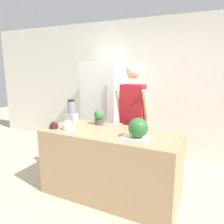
{
  "coord_description": "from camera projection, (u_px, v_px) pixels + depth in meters",
  "views": [
    {
      "loc": [
        1.19,
        -2.04,
        1.71
      ],
      "look_at": [
        0.0,
        0.42,
        1.14
      ],
      "focal_mm": 35.0,
      "sensor_mm": 36.0,
      "label": 1
    }
  ],
  "objects": [
    {
      "name": "person",
      "position": [
        132.0,
        118.0,
        3.41
      ],
      "size": [
        0.5,
        0.27,
        1.76
      ],
      "color": "gray",
      "rests_on": "ground_plane"
    },
    {
      "name": "ground_plane",
      "position": [
        97.0,
        210.0,
        2.66
      ],
      "size": [
        14.0,
        14.0,
        0.0
      ],
      "primitive_type": "plane",
      "color": "beige"
    },
    {
      "name": "blender",
      "position": [
        72.0,
        113.0,
        3.29
      ],
      "size": [
        0.15,
        0.15,
        0.34
      ],
      "color": "#B7B7BC",
      "rests_on": "counter_island"
    },
    {
      "name": "bowl_cherries",
      "position": [
        54.0,
        125.0,
        2.95
      ],
      "size": [
        0.12,
        0.12,
        0.1
      ],
      "color": "#2D231E",
      "rests_on": "counter_island"
    },
    {
      "name": "watermelon",
      "position": [
        138.0,
        128.0,
        2.52
      ],
      "size": [
        0.23,
        0.23,
        0.23
      ],
      "color": "#2D6B33",
      "rests_on": "cutting_board"
    },
    {
      "name": "bowl_cream",
      "position": [
        68.0,
        125.0,
        2.89
      ],
      "size": [
        0.14,
        0.14,
        0.13
      ],
      "color": "white",
      "rests_on": "counter_island"
    },
    {
      "name": "refrigerator",
      "position": [
        105.0,
        108.0,
        4.31
      ],
      "size": [
        0.71,
        0.7,
        1.81
      ],
      "color": "white",
      "rests_on": "ground_plane"
    },
    {
      "name": "potted_plant",
      "position": [
        99.0,
        117.0,
        3.13
      ],
      "size": [
        0.15,
        0.15,
        0.22
      ],
      "color": "#514C47",
      "rests_on": "counter_island"
    },
    {
      "name": "wall_back",
      "position": [
        149.0,
        88.0,
        4.24
      ],
      "size": [
        8.0,
        0.06,
        2.6
      ],
      "color": "white",
      "rests_on": "ground_plane"
    },
    {
      "name": "cutting_board",
      "position": [
        136.0,
        138.0,
        2.55
      ],
      "size": [
        0.33,
        0.23,
        0.01
      ],
      "color": "white",
      "rests_on": "counter_island"
    },
    {
      "name": "counter_island",
      "position": [
        111.0,
        164.0,
        2.9
      ],
      "size": [
        1.78,
        0.76,
        0.89
      ],
      "color": "tan",
      "rests_on": "ground_plane"
    }
  ]
}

